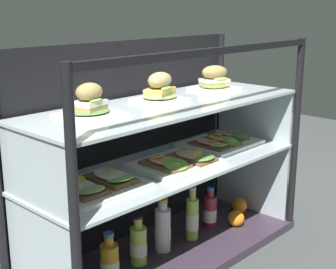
{
  "coord_description": "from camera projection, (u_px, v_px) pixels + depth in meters",
  "views": [
    {
      "loc": [
        -1.41,
        -1.33,
        1.07
      ],
      "look_at": [
        0.0,
        0.0,
        0.56
      ],
      "focal_mm": 52.9,
      "sensor_mm": 36.0,
      "label": 1
    }
  ],
  "objects": [
    {
      "name": "plated_roll_sandwich_mid_right",
      "position": [
        90.0,
        104.0,
        1.72
      ],
      "size": [
        0.2,
        0.2,
        0.12
      ],
      "color": "white",
      "rests_on": "shelf_upper_glass"
    },
    {
      "name": "juice_bottle_front_right_end",
      "position": [
        163.0,
        229.0,
        2.11
      ],
      "size": [
        0.07,
        0.07,
        0.24
      ],
      "color": "silver",
      "rests_on": "case_base_deck"
    },
    {
      "name": "plated_roll_sandwich_near_right_corner",
      "position": [
        214.0,
        80.0,
        2.25
      ],
      "size": [
        0.18,
        0.18,
        0.11
      ],
      "color": "white",
      "rests_on": "shelf_upper_glass"
    },
    {
      "name": "open_sandwich_tray_far_right",
      "position": [
        221.0,
        142.0,
        2.3
      ],
      "size": [
        0.34,
        0.27,
        0.06
      ],
      "color": "white",
      "rests_on": "shelf_lower_glass"
    },
    {
      "name": "open_sandwich_tray_near_right_corner",
      "position": [
        178.0,
        162.0,
        2.0
      ],
      "size": [
        0.34,
        0.28,
        0.06
      ],
      "color": "white",
      "rests_on": "shelf_lower_glass"
    },
    {
      "name": "open_sandwich_tray_right_of_center",
      "position": [
        97.0,
        185.0,
        1.76
      ],
      "size": [
        0.34,
        0.27,
        0.06
      ],
      "color": "white",
      "rests_on": "shelf_lower_glass"
    },
    {
      "name": "shelf_upper_glass",
      "position": [
        168.0,
        105.0,
        1.97
      ],
      "size": [
        1.25,
        0.43,
        0.01
      ],
      "primitive_type": "cube",
      "color": "silver",
      "rests_on": "riser_upper_tier"
    },
    {
      "name": "orange_fruit_near_left_post",
      "position": [
        239.0,
        206.0,
        2.51
      ],
      "size": [
        0.08,
        0.08,
        0.08
      ],
      "primitive_type": "sphere",
      "color": "orange",
      "rests_on": "case_base_deck"
    },
    {
      "name": "juice_bottle_front_fourth",
      "position": [
        210.0,
        211.0,
        2.35
      ],
      "size": [
        0.06,
        0.06,
        0.19
      ],
      "color": "maroon",
      "rests_on": "case_base_deck"
    },
    {
      "name": "juice_bottle_front_middle",
      "position": [
        110.0,
        263.0,
        1.88
      ],
      "size": [
        0.07,
        0.07,
        0.2
      ],
      "color": "gold",
      "rests_on": "case_base_deck"
    },
    {
      "name": "riser_upper_tier",
      "position": [
        168.0,
        136.0,
        2.0
      ],
      "size": [
        1.23,
        0.42,
        0.25
      ],
      "color": "silver",
      "rests_on": "shelf_lower_glass"
    },
    {
      "name": "ground_plane",
      "position": [
        168.0,
        261.0,
        2.14
      ],
      "size": [
        6.0,
        6.0,
        0.02
      ],
      "primitive_type": "cube",
      "color": "#414645",
      "rests_on": "ground"
    },
    {
      "name": "shelf_lower_glass",
      "position": [
        168.0,
        166.0,
        2.03
      ],
      "size": [
        1.25,
        0.43,
        0.01
      ],
      "primitive_type": "cube",
      "color": "silver",
      "rests_on": "riser_lower_tier"
    },
    {
      "name": "juice_bottle_front_second",
      "position": [
        138.0,
        245.0,
        2.01
      ],
      "size": [
        0.07,
        0.07,
        0.21
      ],
      "color": "#BBDA51",
      "rests_on": "case_base_deck"
    },
    {
      "name": "case_frame",
      "position": [
        144.0,
        141.0,
        2.11
      ],
      "size": [
        1.3,
        0.48,
        0.92
      ],
      "color": "black",
      "rests_on": "ground"
    },
    {
      "name": "case_base_deck",
      "position": [
        168.0,
        255.0,
        2.14
      ],
      "size": [
        1.3,
        0.48,
        0.04
      ],
      "primitive_type": "cube",
      "color": "#392E3C",
      "rests_on": "ground"
    },
    {
      "name": "juice_bottle_front_left_end",
      "position": [
        193.0,
        218.0,
        2.22
      ],
      "size": [
        0.06,
        0.06,
        0.25
      ],
      "color": "#B6D851",
      "rests_on": "case_base_deck"
    },
    {
      "name": "orange_fruit_beside_bottles",
      "position": [
        236.0,
        218.0,
        2.36
      ],
      "size": [
        0.08,
        0.08,
        0.08
      ],
      "primitive_type": "sphere",
      "color": "orange",
      "rests_on": "case_base_deck"
    },
    {
      "name": "riser_lower_tier",
      "position": [
        168.0,
        210.0,
        2.08
      ],
      "size": [
        1.23,
        0.42,
        0.38
      ],
      "color": "silver",
      "rests_on": "case_base_deck"
    },
    {
      "name": "plated_roll_sandwich_right_of_center",
      "position": [
        160.0,
        90.0,
        1.98
      ],
      "size": [
        0.18,
        0.18,
        0.12
      ],
      "color": "white",
      "rests_on": "shelf_upper_glass"
    }
  ]
}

